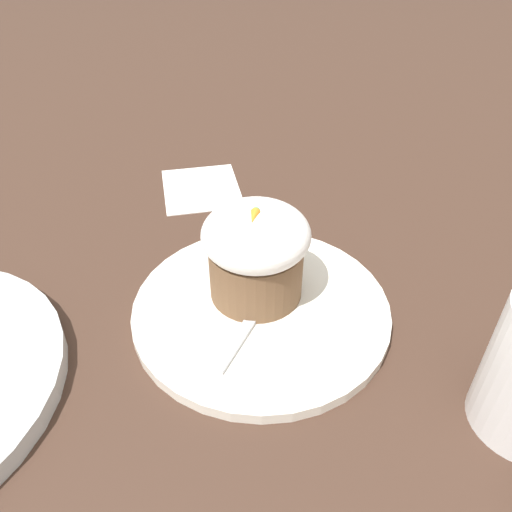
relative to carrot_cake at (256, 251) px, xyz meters
The scene contains 5 objects.
ground_plane 0.06m from the carrot_cake, 26.48° to the left, with size 4.00×4.00×0.00m, color #3D281E.
dessert_plate 0.06m from the carrot_cake, 26.48° to the left, with size 0.23×0.23×0.01m.
carrot_cake is the anchor object (origin of this frame).
spoon 0.05m from the carrot_cake, 11.37° to the left, with size 0.11×0.04×0.01m.
paper_napkin 0.22m from the carrot_cake, 149.73° to the right, with size 0.14×0.13×0.00m.
Camera 1 is at (0.32, 0.06, 0.33)m, focal length 35.00 mm.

